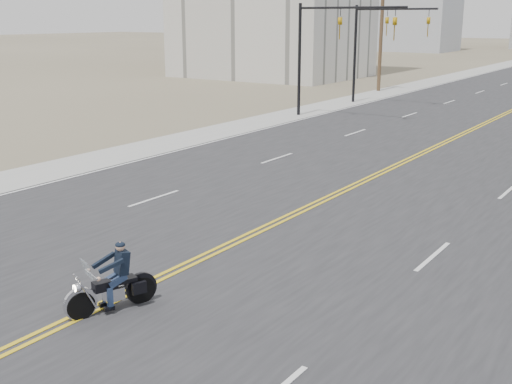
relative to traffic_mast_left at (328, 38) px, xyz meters
name	(u,v)px	position (x,y,z in m)	size (l,w,h in m)	color
sidewalk_left	(467,74)	(-2.52, 38.00, -4.93)	(3.00, 200.00, 0.01)	#A5A5A0
traffic_mast_left	(328,38)	(0.00, 0.00, 0.00)	(7.10, 0.26, 7.00)	black
traffic_mast_far	(377,36)	(-0.33, 8.00, -0.06)	(6.10, 0.26, 7.00)	black
utility_pole_left	(382,25)	(-3.52, 16.00, 0.54)	(2.20, 0.30, 10.50)	brown
haze_bldg_f	(375,8)	(-41.02, 98.00, 3.06)	(12.00, 12.00, 16.00)	#ADB2B7
motorcyclist	(111,278)	(9.34, -27.05, -4.17)	(0.84, 1.96, 1.53)	black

